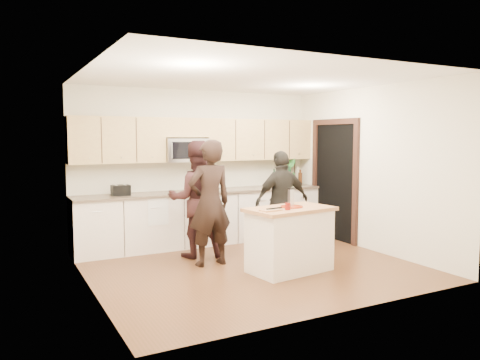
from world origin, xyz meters
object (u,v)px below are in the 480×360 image
toaster (121,190)px  woman_left (210,203)px  island (290,239)px  woman_right (282,201)px  woman_center (196,199)px

toaster → woman_left: bearing=-53.2°
island → woman_left: woman_left is taller
island → woman_right: size_ratio=0.77×
woman_left → woman_right: 1.40m
island → woman_center: size_ratio=0.70×
woman_left → woman_right: size_ratio=1.11×
island → woman_right: bearing=55.2°
woman_center → woman_right: 1.41m
woman_center → toaster: bearing=-20.8°
island → woman_right: 1.21m
toaster → woman_right: bearing=-24.9°
woman_left → woman_center: woman_left is taller
woman_left → woman_center: 0.55m
island → woman_center: 1.66m
island → woman_right: woman_right is taller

